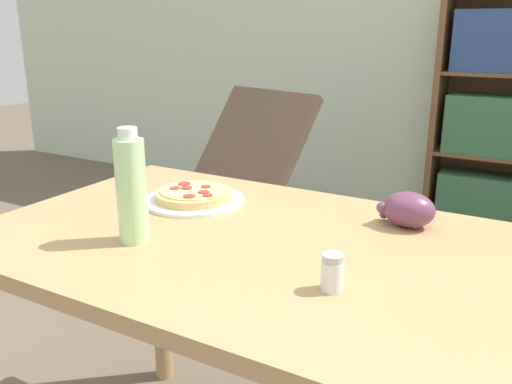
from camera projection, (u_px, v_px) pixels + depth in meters
wall_back at (479, 7)px, 3.12m from camera, size 8.00×0.05×2.60m
dining_table at (253, 283)px, 1.21m from camera, size 1.23×0.78×0.76m
pizza_on_plate at (194, 197)px, 1.42m from camera, size 0.26×0.26×0.04m
grape_bunch at (408, 210)px, 1.24m from camera, size 0.13×0.09×0.08m
drink_bottle at (131, 189)px, 1.13m from camera, size 0.06×0.06×0.25m
salt_shaker at (332, 273)px, 0.94m from camera, size 0.04×0.04×0.07m
lounge_chair_near at (228, 214)px, 2.73m from camera, size 0.74×0.88×0.88m
bookshelf at (495, 122)px, 3.07m from camera, size 0.66×0.30×1.42m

